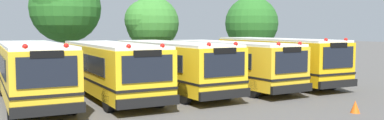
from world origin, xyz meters
The scene contains 10 objects.
ground_plane centered at (0.00, 0.00, 0.00)m, with size 160.00×160.00×0.00m, color #514F4C.
school_bus_0 centered at (-6.79, 0.14, 1.43)m, with size 2.63×9.40×2.73m.
school_bus_1 centered at (-3.33, 0.10, 1.41)m, with size 2.67×9.76×2.68m.
school_bus_2 centered at (-0.11, 0.08, 1.41)m, with size 2.74×9.57×2.68m.
school_bus_3 centered at (3.39, 0.04, 1.39)m, with size 2.70×9.75×2.64m.
school_bus_4 centered at (6.73, -0.02, 1.46)m, with size 2.74×9.44×2.78m.
tree_1 centered at (-3.46, 9.60, 4.79)m, with size 4.71×4.71×6.99m.
tree_2 centered at (2.45, 8.84, 3.69)m, with size 4.01×3.85×5.55m.
tree_3 centered at (11.52, 8.76, 3.71)m, with size 4.41×4.41×5.89m.
traffic_cone centered at (3.73, -7.99, 0.24)m, with size 0.36×0.36×0.48m, color #EA5914.
Camera 1 is at (-9.17, -18.35, 3.22)m, focal length 37.92 mm.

